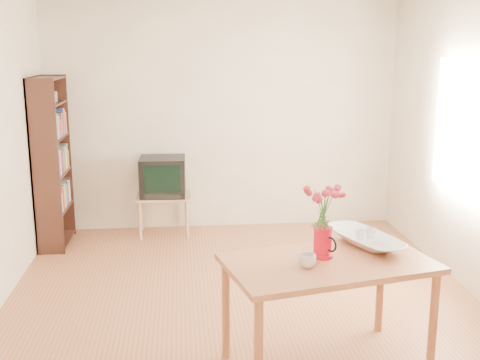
{
  "coord_description": "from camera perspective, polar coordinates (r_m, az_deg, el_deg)",
  "views": [
    {
      "loc": [
        -0.5,
        -4.64,
        2.14
      ],
      "look_at": [
        0.0,
        0.3,
        1.0
      ],
      "focal_mm": 45.0,
      "sensor_mm": 36.0,
      "label": 1
    }
  ],
  "objects": [
    {
      "name": "tv_stand",
      "position": [
        6.84,
        -7.27,
        -2.02
      ],
      "size": [
        0.6,
        0.45,
        0.46
      ],
      "color": "tan",
      "rests_on": "ground"
    },
    {
      "name": "table",
      "position": [
        4.03,
        8.37,
        -8.73
      ],
      "size": [
        1.47,
        1.04,
        0.75
      ],
      "rotation": [
        0.0,
        0.0,
        0.23
      ],
      "color": "#9D5836",
      "rests_on": "ground"
    },
    {
      "name": "room",
      "position": [
        4.74,
        0.71,
        2.76
      ],
      "size": [
        4.5,
        4.5,
        4.5
      ],
      "color": "brown",
      "rests_on": "ground"
    },
    {
      "name": "teacup_a",
      "position": [
        4.29,
        11.34,
        -3.89
      ],
      "size": [
        0.07,
        0.07,
        0.06
      ],
      "primitive_type": "imported",
      "rotation": [
        0.0,
        0.0,
        0.12
      ],
      "color": "white",
      "rests_on": "bowl"
    },
    {
      "name": "pitcher",
      "position": [
        4.02,
        7.84,
        -5.98
      ],
      "size": [
        0.14,
        0.2,
        0.21
      ],
      "rotation": [
        0.0,
        0.0,
        0.54
      ],
      "color": "red",
      "rests_on": "table"
    },
    {
      "name": "teacup_b",
      "position": [
        4.33,
        12.35,
        -3.75
      ],
      "size": [
        0.09,
        0.09,
        0.06
      ],
      "primitive_type": "imported",
      "rotation": [
        0.0,
        0.0,
        2.1
      ],
      "color": "white",
      "rests_on": "bowl"
    },
    {
      "name": "mug",
      "position": [
        3.85,
        6.4,
        -7.61
      ],
      "size": [
        0.14,
        0.14,
        0.09
      ],
      "primitive_type": "imported",
      "rotation": [
        0.0,
        0.0,
        3.47
      ],
      "color": "white",
      "rests_on": "table"
    },
    {
      "name": "flowers",
      "position": [
        3.94,
        7.96,
        -2.25
      ],
      "size": [
        0.24,
        0.24,
        0.34
      ],
      "primitive_type": null,
      "color": "#C92F4D",
      "rests_on": "pitcher"
    },
    {
      "name": "bookshelf",
      "position": [
        6.65,
        -17.35,
        1.08
      ],
      "size": [
        0.28,
        0.7,
        1.8
      ],
      "color": "black",
      "rests_on": "ground"
    },
    {
      "name": "television",
      "position": [
        6.78,
        -7.33,
        0.4
      ],
      "size": [
        0.51,
        0.48,
        0.43
      ],
      "rotation": [
        0.0,
        0.0,
        -0.03
      ],
      "color": "black",
      "rests_on": "tv_stand"
    },
    {
      "name": "bowl",
      "position": [
        4.29,
        11.88,
        -3.29
      ],
      "size": [
        0.58,
        0.58,
        0.43
      ],
      "primitive_type": "imported",
      "rotation": [
        0.0,
        0.0,
        0.35
      ],
      "color": "white",
      "rests_on": "table"
    }
  ]
}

